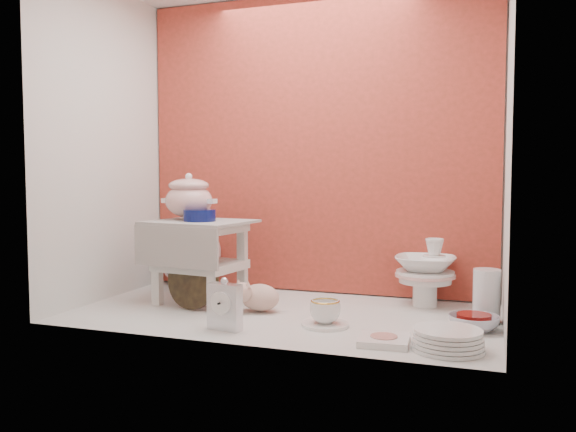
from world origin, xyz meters
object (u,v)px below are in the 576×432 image
blue_white_vase (190,265)px  plush_pig (260,297)px  soup_tureen (189,196)px  gold_rim_teacup (325,311)px  step_stool (200,262)px  mantel_clock (225,304)px  floral_platter (190,253)px  dinner_plate_stack (448,339)px  porcelain_tower (425,272)px  crystal_bowl (474,323)px

blue_white_vase → plush_pig: bearing=-34.7°
soup_tureen → gold_rim_teacup: bearing=-20.1°
step_stool → gold_rim_teacup: 0.71m
plush_pig → mantel_clock: bearing=-116.9°
floral_platter → dinner_plate_stack: (1.41, -0.76, -0.14)m
floral_platter → porcelain_tower: size_ratio=1.12×
plush_pig → floral_platter: bearing=118.6°
floral_platter → plush_pig: size_ratio=1.59×
step_stool → plush_pig: (0.33, -0.08, -0.13)m
porcelain_tower → soup_tureen: bearing=-168.5°
floral_platter → porcelain_tower: bearing=-4.6°
plush_pig → porcelain_tower: size_ratio=0.71×
soup_tureen → dinner_plate_stack: soup_tureen is taller
mantel_clock → porcelain_tower: bearing=55.2°
blue_white_vase → gold_rim_teacup: blue_white_vase is taller
dinner_plate_stack → porcelain_tower: porcelain_tower is taller
floral_platter → gold_rim_teacup: bearing=-32.7°
blue_white_vase → floral_platter: bearing=119.6°
soup_tureen → floral_platter: 0.49m
mantel_clock → plush_pig: size_ratio=0.91×
step_stool → soup_tureen: bearing=155.3°
blue_white_vase → mantel_clock: bearing=-52.7°
dinner_plate_stack → blue_white_vase: bearing=153.1°
blue_white_vase → crystal_bowl: size_ratio=1.31×
plush_pig → gold_rim_teacup: plush_pig is taller
soup_tureen → crystal_bowl: soup_tureen is taller
crystal_bowl → porcelain_tower: (-0.22, 0.37, 0.13)m
soup_tureen → floral_platter: soup_tureen is taller
dinner_plate_stack → plush_pig: bearing=159.2°
crystal_bowl → mantel_clock: bearing=-161.2°
floral_platter → dinner_plate_stack: floral_platter is taller
step_stool → mantel_clock: (0.32, -0.40, -0.09)m
crystal_bowl → floral_platter: bearing=162.5°
gold_rim_teacup → plush_pig: bearing=156.9°
step_stool → plush_pig: 0.36m
floral_platter → dinner_plate_stack: 1.61m
porcelain_tower → dinner_plate_stack: bearing=-77.4°
plush_pig → dinner_plate_stack: bearing=-44.9°
porcelain_tower → plush_pig: bearing=-152.1°
mantel_clock → dinner_plate_stack: (0.83, 0.01, -0.06)m
floral_platter → dinner_plate_stack: size_ratio=1.42×
gold_rim_teacup → crystal_bowl: (0.56, 0.13, -0.03)m
soup_tureen → blue_white_vase: 0.47m
plush_pig → dinner_plate_stack: plush_pig is taller
plush_pig → step_stool: bearing=142.6°
floral_platter → porcelain_tower: 1.26m
blue_white_vase → mantel_clock: blue_white_vase is taller
soup_tureen → floral_platter: (-0.18, 0.32, -0.32)m
soup_tureen → floral_platter: size_ratio=0.75×
floral_platter → mantel_clock: bearing=-53.4°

